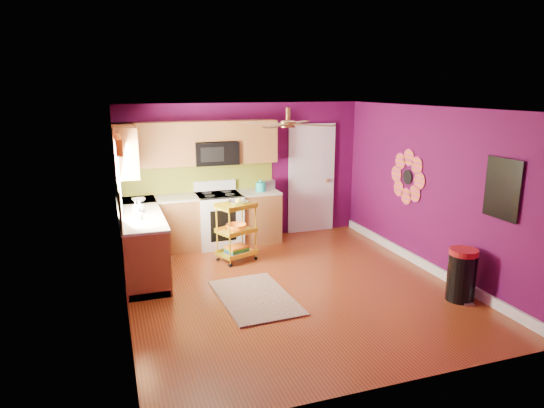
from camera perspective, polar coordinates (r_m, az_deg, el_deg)
name	(u,v)px	position (r m, az deg, el deg)	size (l,w,h in m)	color
ground	(292,287)	(7.01, 2.34, -9.68)	(5.00, 5.00, 0.00)	maroon
room_envelope	(295,174)	(6.55, 2.70, 3.59)	(4.54, 5.04, 2.52)	#50093F
lower_cabinets	(177,231)	(8.21, -11.11, -3.18)	(2.81, 2.31, 0.94)	brown
electric_range	(219,219)	(8.67, -6.25, -1.78)	(0.76, 0.66, 1.13)	white
upper_cabinetry	(176,147)	(8.30, -11.18, 6.63)	(2.80, 2.30, 1.26)	brown
left_window	(118,163)	(7.12, -17.69, 4.62)	(0.08, 1.35, 1.08)	white
panel_door	(311,180)	(9.40, 4.64, 2.86)	(0.95, 0.11, 2.15)	white
right_wall_art	(446,182)	(7.40, 19.77, 2.47)	(0.04, 2.74, 1.04)	black
ceiling_fan	(288,123)	(6.64, 1.90, 9.46)	(1.01, 1.01, 0.26)	#BF8C3F
shag_rug	(255,297)	(6.65, -2.02, -10.90)	(0.91, 1.49, 0.02)	#321810
rolling_cart	(237,229)	(7.85, -4.17, -2.97)	(0.69, 0.60, 1.04)	yellow
trash_can	(462,275)	(6.94, 21.42, -7.77)	(0.47, 0.47, 0.71)	black
teal_kettle	(261,187)	(8.73, -1.35, 2.06)	(0.18, 0.18, 0.21)	#16AAAA
toaster	(268,185)	(8.86, -0.45, 2.28)	(0.22, 0.15, 0.18)	beige
soap_bottle_a	(136,208)	(7.40, -15.75, -0.44)	(0.09, 0.09, 0.20)	#EA3F72
soap_bottle_b	(139,206)	(7.51, -15.33, -0.27)	(0.14, 0.14, 0.18)	white
counter_dish	(139,200)	(8.22, -15.41, 0.44)	(0.23, 0.23, 0.06)	white
counter_cup	(139,216)	(7.13, -15.38, -1.39)	(0.11, 0.11, 0.09)	white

